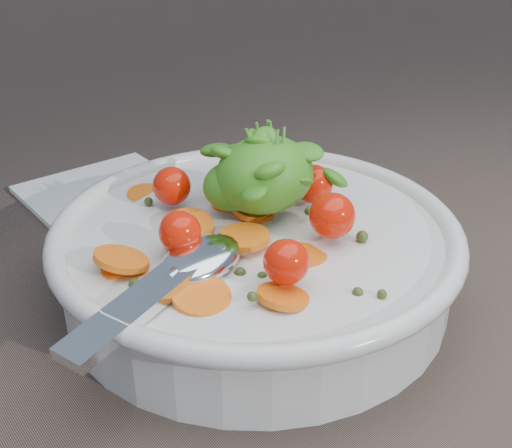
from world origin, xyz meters
TOP-DOWN VIEW (x-y plane):
  - ground at (0.00, 0.00)m, footprint 6.00×6.00m
  - bowl at (0.02, 0.03)m, footprint 0.33×0.31m
  - napkin at (0.01, 0.27)m, footprint 0.15×0.13m

SIDE VIEW (x-z plane):
  - ground at x=0.00m, z-range 0.00..0.00m
  - napkin at x=0.01m, z-range 0.00..0.01m
  - bowl at x=0.02m, z-range -0.03..0.10m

